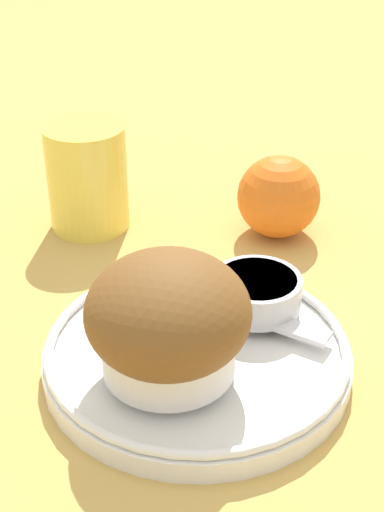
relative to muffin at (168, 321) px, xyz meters
name	(u,v)px	position (x,y,z in m)	size (l,w,h in m)	color
ground_plane	(220,356)	(0.03, 0.03, -0.05)	(3.00, 3.00, 0.00)	tan
plate	(197,353)	(0.02, 0.02, -0.04)	(0.19, 0.19, 0.02)	white
muffin	(168,321)	(0.00, 0.00, 0.00)	(0.09, 0.09, 0.07)	silver
cream_ramekin	(256,291)	(0.06, 0.06, -0.02)	(0.06, 0.06, 0.02)	silver
berry_pair	(183,285)	(0.01, 0.08, -0.03)	(0.03, 0.01, 0.01)	maroon
butter_knife	(224,303)	(0.04, 0.06, -0.03)	(0.14, 0.10, 0.00)	silver
orange_fruit	(279,197)	(0.09, 0.19, -0.02)	(0.07, 0.07, 0.07)	orange
juice_glass	(87,178)	(-0.06, 0.22, -0.01)	(0.07, 0.07, 0.09)	#EAD14C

